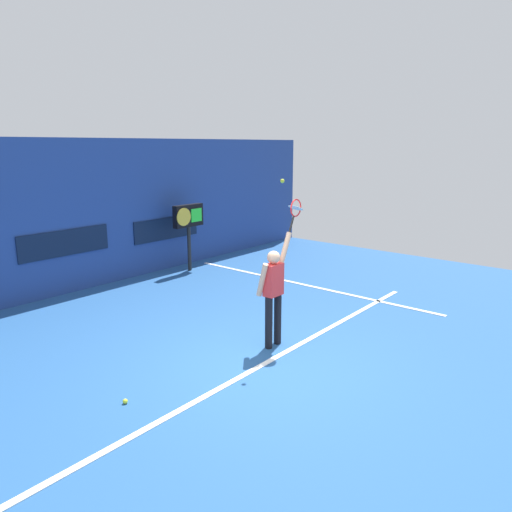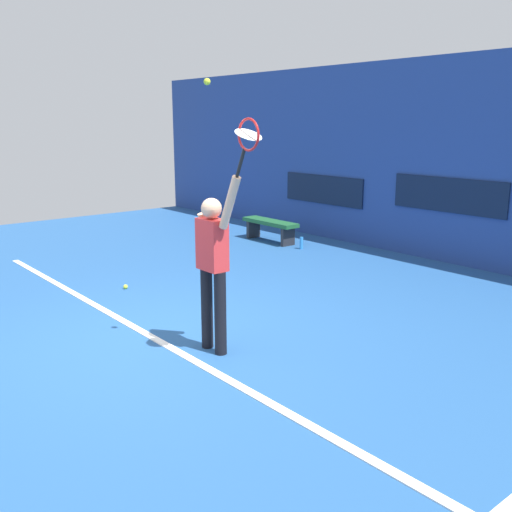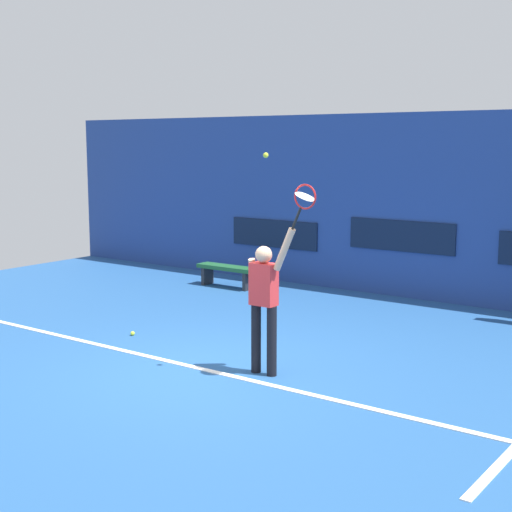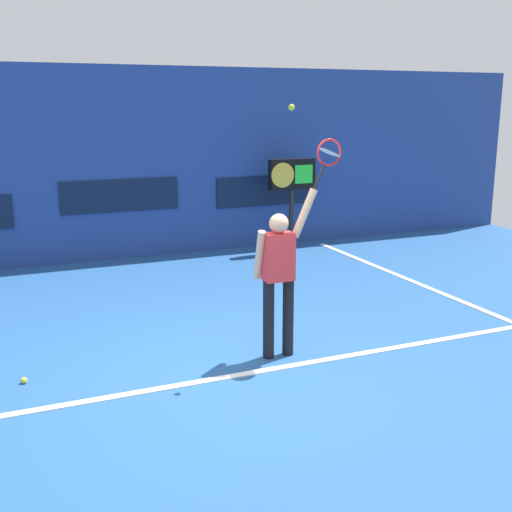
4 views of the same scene
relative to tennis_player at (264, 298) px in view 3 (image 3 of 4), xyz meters
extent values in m
plane|color=#23518C|center=(-0.69, -0.34, -1.01)|extent=(18.00, 18.00, 0.00)
cube|color=navy|center=(-0.69, 5.64, 0.77)|extent=(18.00, 0.20, 3.57)
cube|color=#0C1933|center=(-0.69, 5.52, 0.20)|extent=(2.20, 0.03, 0.60)
cube|color=#0C1933|center=(-3.69, 5.52, 0.02)|extent=(2.20, 0.03, 0.60)
cube|color=white|center=(-0.69, -0.35, -1.00)|extent=(10.00, 0.10, 0.01)
cylinder|color=black|center=(-0.13, 0.00, -0.55)|extent=(0.13, 0.13, 0.92)
cylinder|color=black|center=(0.12, 0.00, -0.55)|extent=(0.13, 0.13, 0.92)
cube|color=red|center=(-0.01, 0.00, 0.19)|extent=(0.34, 0.20, 0.55)
sphere|color=#D8A884|center=(-0.01, 0.00, 0.57)|extent=(0.22, 0.22, 0.22)
cylinder|color=#D8A884|center=(0.31, 0.00, 0.66)|extent=(0.32, 0.09, 0.57)
cylinder|color=#D8A884|center=(-0.21, 0.08, 0.21)|extent=(0.09, 0.23, 0.58)
cylinder|color=black|center=(0.49, 0.00, 1.07)|extent=(0.15, 0.03, 0.29)
torus|color=red|center=(0.61, 0.00, 1.34)|extent=(0.41, 0.02, 0.41)
cylinder|color=silver|center=(0.61, 0.00, 1.34)|extent=(0.25, 0.27, 0.11)
sphere|color=#CCE033|center=(0.09, -0.10, 1.83)|extent=(0.07, 0.07, 0.07)
cube|color=#1E592D|center=(-4.05, 4.34, -0.60)|extent=(1.40, 0.36, 0.08)
cube|color=#262628|center=(-4.60, 4.34, -0.82)|extent=(0.08, 0.32, 0.37)
cube|color=#262628|center=(-3.50, 4.34, -0.82)|extent=(0.08, 0.32, 0.37)
cylinder|color=#338CD8|center=(-3.10, 4.34, -0.89)|extent=(0.07, 0.07, 0.24)
sphere|color=#CCE033|center=(-2.80, 0.36, -0.98)|extent=(0.07, 0.07, 0.07)
camera|label=1|loc=(-6.15, -4.73, 2.41)|focal=33.55mm
camera|label=2|loc=(4.88, -3.46, 1.46)|focal=40.45mm
camera|label=3|loc=(5.42, -7.59, 1.99)|focal=51.86mm
camera|label=4|loc=(-2.97, -6.34, 1.87)|focal=44.72mm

